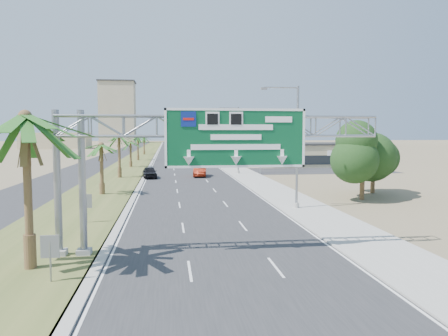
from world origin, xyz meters
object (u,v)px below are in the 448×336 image
car_left_lane (150,173)px  pole_sign_red_near (261,125)px  car_far (172,156)px  car_right_lane (194,160)px  signal_mast (210,139)px  store_building (303,155)px  pole_sign_blue (260,133)px  sign_gantry (205,137)px  car_mid_lane (200,171)px  pole_sign_red_far (226,131)px  palm_near (25,118)px

car_left_lane → pole_sign_red_near: 18.16m
car_left_lane → car_far: bearing=79.5°
car_left_lane → pole_sign_red_near: (16.36, 4.38, 6.53)m
car_left_lane → car_right_lane: size_ratio=0.91×
signal_mast → store_building: 18.08m
car_right_lane → pole_sign_blue: pole_sign_blue is taller
sign_gantry → store_building: size_ratio=0.93×
store_building → car_mid_lane: (-20.50, -17.09, -1.18)m
signal_mast → car_left_lane: bearing=-113.6°
pole_sign_blue → car_far: bearing=118.3°
signal_mast → car_left_lane: (-10.64, -24.36, -4.07)m
signal_mast → store_building: signal_mast is taller
pole_sign_red_far → car_right_lane: bearing=-165.8°
sign_gantry → pole_sign_blue: pole_sign_blue is taller
palm_near → pole_sign_red_near: pole_sign_red_near is taller
store_building → pole_sign_red_near: size_ratio=1.94×
store_building → pole_sign_blue: (-9.00, -3.34, 4.10)m
car_right_lane → pole_sign_red_far: 8.96m
palm_near → store_building: size_ratio=0.46×
palm_near → pole_sign_red_far: (18.20, 69.38, -0.49)m
sign_gantry → pole_sign_blue: (14.06, 52.74, 0.04)m
store_building → sign_gantry: bearing=-112.4°
car_mid_lane → pole_sign_red_far: (7.50, 28.48, 5.62)m
car_far → pole_sign_blue: pole_sign_blue is taller
car_mid_lane → car_right_lane: (0.83, 26.79, -0.13)m
store_building → pole_sign_red_far: pole_sign_red_far is taller
signal_mast → pole_sign_red_near: 20.93m
sign_gantry → store_building: (23.06, 56.07, -4.06)m
signal_mast → pole_sign_red_far: size_ratio=1.26×
car_left_lane → car_mid_lane: 7.09m
car_mid_lane → pole_sign_red_far: pole_sign_red_far is taller
car_mid_lane → pole_sign_red_far: bearing=80.7°
car_mid_lane → car_left_lane: bearing=-164.0°
car_left_lane → pole_sign_red_near: pole_sign_red_near is taller
pole_sign_red_near → pole_sign_red_far: (-1.90, 25.39, -0.87)m
sign_gantry → pole_sign_red_far: bearing=81.5°
car_right_lane → car_far: 15.65m
signal_mast → car_right_lane: size_ratio=2.06×
signal_mast → car_mid_lane: (-3.67, -23.07, -4.03)m
store_building → car_mid_lane: 26.72m
car_left_lane → signal_mast: bearing=60.4°
car_mid_lane → car_far: car_mid_lane is taller
store_building → signal_mast: bearing=160.5°
signal_mast → car_left_lane: size_ratio=2.26×
palm_near → pole_sign_red_far: bearing=75.3°
pole_sign_red_far → car_far: bearing=129.7°
car_far → pole_sign_red_near: bearing=-64.6°
palm_near → signal_mast: size_ratio=0.81×
car_left_lane → car_far: car_left_lane is taller
signal_mast → car_mid_lane: signal_mast is taller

